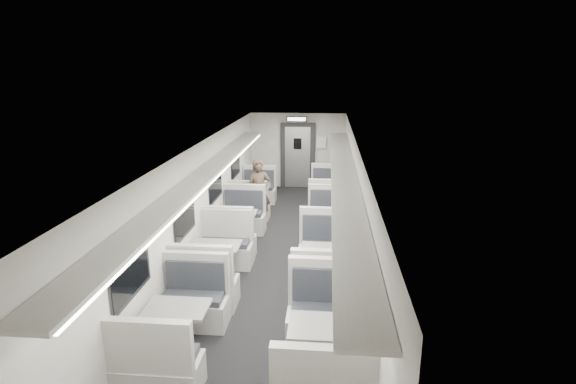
% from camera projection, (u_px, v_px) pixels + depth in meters
% --- Properties ---
extents(room, '(3.24, 12.24, 2.64)m').
position_uv_depth(room, '(276.00, 207.00, 8.64)').
color(room, black).
rests_on(room, ground).
extents(booth_left_a, '(0.97, 1.97, 1.06)m').
position_uv_depth(booth_left_a, '(255.00, 197.00, 12.28)').
color(booth_left_a, '#B3B0A8').
rests_on(booth_left_a, room).
extents(booth_left_b, '(1.03, 2.09, 1.12)m').
position_uv_depth(booth_left_b, '(237.00, 228.00, 9.91)').
color(booth_left_b, '#B3B0A8').
rests_on(booth_left_b, room).
extents(booth_left_c, '(1.06, 2.15, 1.15)m').
position_uv_depth(booth_left_c, '(216.00, 263.00, 8.09)').
color(booth_left_c, '#B3B0A8').
rests_on(booth_left_c, room).
extents(booth_left_d, '(1.01, 2.06, 1.10)m').
position_uv_depth(booth_left_d, '(178.00, 330.00, 6.08)').
color(booth_left_d, '#B3B0A8').
rests_on(booth_left_d, room).
extents(booth_right_a, '(1.01, 2.04, 1.09)m').
position_uv_depth(booth_right_a, '(328.00, 197.00, 12.30)').
color(booth_right_a, '#B3B0A8').
rests_on(booth_right_a, room).
extents(booth_right_b, '(0.98, 1.99, 1.06)m').
position_uv_depth(booth_right_b, '(328.00, 225.00, 10.14)').
color(booth_right_b, '#B3B0A8').
rests_on(booth_right_b, room).
extents(booth_right_c, '(1.11, 2.24, 1.20)m').
position_uv_depth(booth_right_c, '(327.00, 269.00, 7.83)').
color(booth_right_c, '#B3B0A8').
rests_on(booth_right_c, room).
extents(booth_right_d, '(1.12, 2.27, 1.21)m').
position_uv_depth(booth_right_d, '(326.00, 353.00, 5.53)').
color(booth_right_d, '#B3B0A8').
rests_on(booth_right_d, room).
extents(passenger, '(0.65, 0.48, 1.63)m').
position_uv_depth(passenger, '(259.00, 192.00, 11.10)').
color(passenger, black).
rests_on(passenger, room).
extents(window_a, '(0.02, 1.18, 0.84)m').
position_uv_depth(window_a, '(236.00, 162.00, 11.99)').
color(window_a, black).
rests_on(window_a, room).
extents(window_b, '(0.02, 1.18, 0.84)m').
position_uv_depth(window_b, '(216.00, 182.00, 9.88)').
color(window_b, black).
rests_on(window_b, room).
extents(window_c, '(0.02, 1.18, 0.84)m').
position_uv_depth(window_c, '(185.00, 214.00, 7.77)').
color(window_c, black).
rests_on(window_c, room).
extents(window_d, '(0.02, 1.18, 0.84)m').
position_uv_depth(window_d, '(130.00, 269.00, 5.66)').
color(window_d, black).
rests_on(window_d, room).
extents(luggage_rack_left, '(0.46, 10.40, 0.09)m').
position_uv_depth(luggage_rack_left, '(207.00, 173.00, 8.27)').
color(luggage_rack_left, '#B3B0A8').
rests_on(luggage_rack_left, room).
extents(luggage_rack_right, '(0.46, 10.40, 0.09)m').
position_uv_depth(luggage_rack_right, '(343.00, 176.00, 8.06)').
color(luggage_rack_right, '#B3B0A8').
rests_on(luggage_rack_right, room).
extents(vestibule_door, '(1.10, 0.13, 2.10)m').
position_uv_depth(vestibule_door, '(298.00, 156.00, 14.38)').
color(vestibule_door, black).
rests_on(vestibule_door, room).
extents(exit_sign, '(0.62, 0.12, 0.16)m').
position_uv_depth(exit_sign, '(297.00, 119.00, 13.57)').
color(exit_sign, black).
rests_on(exit_sign, room).
extents(wall_notice, '(0.32, 0.02, 0.40)m').
position_uv_depth(wall_notice, '(321.00, 142.00, 14.18)').
color(wall_notice, silver).
rests_on(wall_notice, room).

